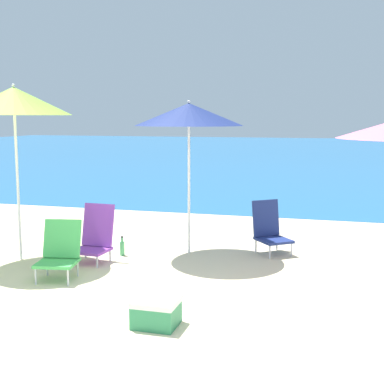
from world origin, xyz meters
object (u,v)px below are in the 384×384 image
(beach_umbrella_navy, at_px, (189,115))
(beach_chair_navy, at_px, (270,229))
(beach_chair_purple, at_px, (95,236))
(beach_chair_green, at_px, (60,251))
(beach_umbrella_lime, at_px, (14,101))
(cooler_box, at_px, (156,312))
(water_bottle, at_px, (122,248))

(beach_umbrella_navy, xyz_separation_m, beach_chair_navy, (1.11, 0.36, -1.63))
(beach_chair_purple, relative_size, beach_chair_green, 1.10)
(beach_umbrella_lime, distance_m, cooler_box, 3.72)
(beach_chair_green, height_order, beach_chair_navy, beach_chair_navy)
(beach_umbrella_lime, relative_size, beach_umbrella_navy, 1.09)
(beach_umbrella_navy, xyz_separation_m, beach_chair_purple, (-1.11, -0.76, -1.63))
(beach_umbrella_lime, bearing_deg, beach_chair_green, -32.88)
(beach_chair_purple, height_order, beach_chair_green, beach_chair_purple)
(cooler_box, bearing_deg, water_bottle, 120.12)
(beach_chair_navy, distance_m, water_bottle, 2.14)
(beach_umbrella_lime, xyz_separation_m, beach_chair_green, (0.96, -0.62, -1.82))
(beach_chair_purple, bearing_deg, beach_umbrella_navy, 37.38)
(beach_umbrella_lime, height_order, beach_umbrella_navy, beach_umbrella_lime)
(beach_umbrella_lime, height_order, water_bottle, beach_umbrella_lime)
(beach_umbrella_navy, distance_m, beach_chair_purple, 2.12)
(water_bottle, bearing_deg, beach_umbrella_lime, -155.55)
(water_bottle, bearing_deg, beach_chair_purple, -122.20)
(beach_chair_green, relative_size, water_bottle, 2.54)
(beach_umbrella_lime, relative_size, water_bottle, 8.67)
(beach_umbrella_lime, xyz_separation_m, water_bottle, (1.27, 0.58, -2.05))
(beach_chair_purple, distance_m, beach_chair_green, 0.83)
(beach_chair_green, xyz_separation_m, beach_chair_navy, (2.29, 1.95, 0.01))
(beach_chair_purple, xyz_separation_m, beach_chair_navy, (2.22, 1.12, 0.00))
(beach_chair_navy, bearing_deg, beach_umbrella_lime, 163.73)
(beach_umbrella_navy, bearing_deg, cooler_box, -80.29)
(beach_chair_purple, bearing_deg, water_bottle, 60.77)
(beach_chair_purple, height_order, beach_chair_navy, beach_chair_purple)
(beach_chair_green, bearing_deg, beach_umbrella_lime, 136.79)
(beach_chair_purple, xyz_separation_m, beach_chair_green, (-0.07, -0.83, -0.01))
(beach_umbrella_lime, xyz_separation_m, cooler_box, (2.60, -1.73, -2.03))
(beach_chair_green, bearing_deg, beach_chair_purple, 75.00)
(beach_chair_navy, height_order, cooler_box, beach_chair_navy)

